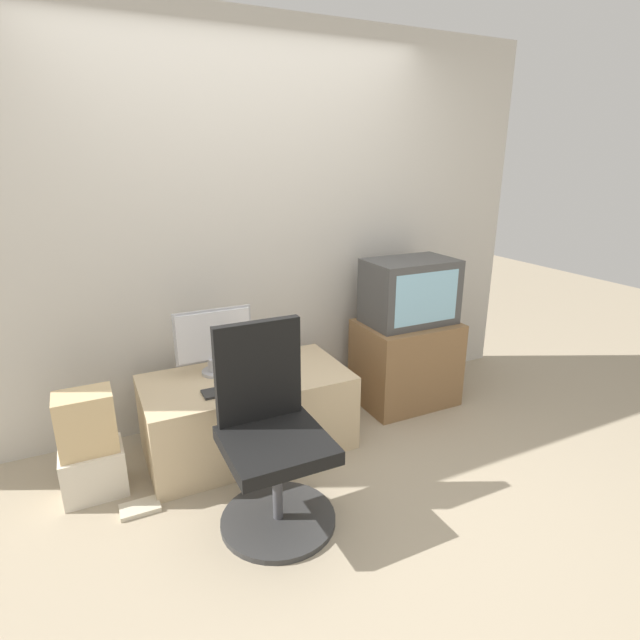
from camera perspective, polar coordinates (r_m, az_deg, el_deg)
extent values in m
plane|color=tan|center=(2.76, 2.01, -21.56)|extent=(12.00, 12.00, 0.00)
cube|color=beige|center=(3.38, -8.49, 10.13)|extent=(4.40, 0.05, 2.60)
cube|color=#CCB289|center=(3.20, -8.24, -10.39)|extent=(1.24, 0.65, 0.49)
cube|color=olive|center=(3.76, 9.73, -4.78)|extent=(0.69, 0.51, 0.62)
cylinder|color=#B2B2B7|center=(3.17, -11.77, -5.79)|extent=(0.18, 0.18, 0.02)
cylinder|color=#B2B2B7|center=(3.15, -11.83, -4.96)|extent=(0.10, 0.10, 0.08)
cube|color=#B2B2B7|center=(3.08, -12.08, -1.68)|extent=(0.47, 0.01, 0.33)
cube|color=silver|center=(3.08, -12.05, -1.72)|extent=(0.44, 0.02, 0.30)
cube|color=#2D2D2D|center=(2.92, -10.35, -7.87)|extent=(0.30, 0.12, 0.01)
ellipsoid|color=#4C4C51|center=(2.96, -6.19, -7.12)|extent=(0.07, 0.03, 0.04)
cube|color=#474747|center=(3.60, 10.19, 3.24)|extent=(0.62, 0.40, 0.46)
cube|color=#8CC6E5|center=(3.45, 12.09, 2.47)|extent=(0.51, 0.01, 0.36)
cylinder|color=#333333|center=(2.72, -4.78, -21.75)|extent=(0.58, 0.58, 0.03)
cylinder|color=#4C4C51|center=(2.60, -4.91, -18.25)|extent=(0.05, 0.05, 0.38)
cube|color=black|center=(2.47, -5.05, -14.02)|extent=(0.49, 0.49, 0.07)
cube|color=black|center=(2.51, -7.05, -5.84)|extent=(0.44, 0.05, 0.52)
cube|color=beige|center=(3.09, -24.42, -15.44)|extent=(0.32, 0.25, 0.27)
cube|color=#D1B27F|center=(2.94, -25.18, -10.53)|extent=(0.29, 0.20, 0.33)
cube|color=beige|center=(2.94, -19.88, -19.54)|extent=(0.20, 0.13, 0.02)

